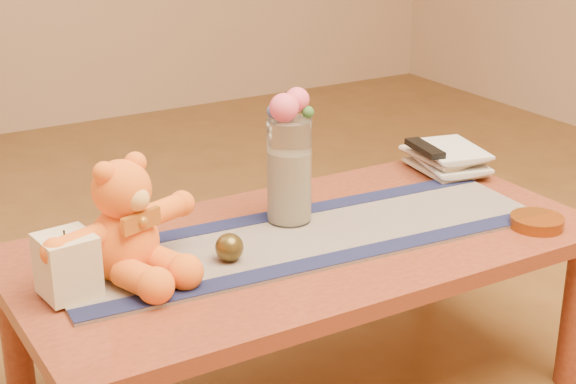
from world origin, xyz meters
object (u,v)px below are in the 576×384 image
pillar_candle (67,265)px  book_bottom (422,172)px  amber_dish (537,222)px  teddy_bear (122,220)px  bronze_ball (229,247)px  glass_vase (289,171)px  tv_remote (425,148)px

pillar_candle → book_bottom: 1.12m
amber_dish → pillar_candle: bearing=168.2°
teddy_bear → bronze_ball: teddy_bear is taller
amber_dish → book_bottom: bearing=90.6°
pillar_candle → glass_vase: size_ratio=0.50×
teddy_bear → pillar_candle: 0.15m
bronze_ball → tv_remote: (0.74, 0.23, 0.04)m
teddy_bear → glass_vase: (0.46, 0.07, 0.00)m
teddy_bear → glass_vase: bearing=-9.7°
tv_remote → amber_dish: 0.44m
pillar_candle → glass_vase: 0.61m
bronze_ball → amber_dish: bronze_ball is taller
glass_vase → tv_remote: bearing=10.8°
glass_vase → bronze_ball: (-0.24, -0.13, -0.10)m
glass_vase → tv_remote: (0.50, 0.10, -0.05)m
tv_remote → pillar_candle: bearing=-159.6°
pillar_candle → bronze_ball: size_ratio=2.02×
amber_dish → tv_remote: bearing=90.9°
bronze_ball → tv_remote: tv_remote is taller
teddy_bear → tv_remote: bearing=-8.9°
bronze_ball → amber_dish: bearing=-15.2°
teddy_bear → bronze_ball: size_ratio=5.76×
bronze_ball → book_bottom: bronze_ball is taller
book_bottom → tv_remote: 0.08m
pillar_candle → glass_vase: bearing=10.0°
teddy_bear → book_bottom: teddy_bear is taller
pillar_candle → glass_vase: (0.59, 0.10, 0.06)m
teddy_bear → bronze_ball: (0.22, -0.06, -0.09)m
bronze_ball → pillar_candle: bearing=175.5°
pillar_candle → tv_remote: size_ratio=0.82×
amber_dish → bronze_ball: bearing=164.8°
teddy_bear → amber_dish: teddy_bear is taller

